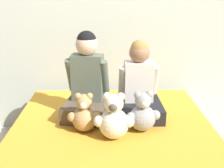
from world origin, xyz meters
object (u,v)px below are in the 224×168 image
(teddy_bear_held_by_right_child, at_px, (143,114))
(teddy_bear_between_children, at_px, (114,119))
(child_on_left, at_px, (87,83))
(child_on_right, at_px, (139,88))
(teddy_bear_held_by_left_child, at_px, (84,115))

(teddy_bear_held_by_right_child, height_order, teddy_bear_between_children, teddy_bear_between_children)
(child_on_left, bearing_deg, teddy_bear_between_children, -51.45)
(child_on_right, bearing_deg, teddy_bear_between_children, -119.90)
(teddy_bear_held_by_left_child, relative_size, teddy_bear_held_by_right_child, 0.96)
(teddy_bear_held_by_left_child, distance_m, teddy_bear_between_children, 0.23)
(child_on_right, height_order, teddy_bear_held_by_right_child, child_on_right)
(child_on_left, relative_size, child_on_right, 1.12)
(child_on_left, xyz_separation_m, teddy_bear_between_children, (0.19, -0.36, -0.12))
(child_on_right, bearing_deg, child_on_left, 178.90)
(child_on_right, xyz_separation_m, teddy_bear_held_by_right_child, (0.00, -0.26, -0.10))
(teddy_bear_held_by_right_child, distance_m, teddy_bear_between_children, 0.22)
(teddy_bear_held_by_left_child, height_order, teddy_bear_between_children, teddy_bear_between_children)
(child_on_left, distance_m, teddy_bear_held_by_left_child, 0.29)
(child_on_right, relative_size, teddy_bear_held_by_right_child, 2.03)
(child_on_right, distance_m, teddy_bear_between_children, 0.42)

